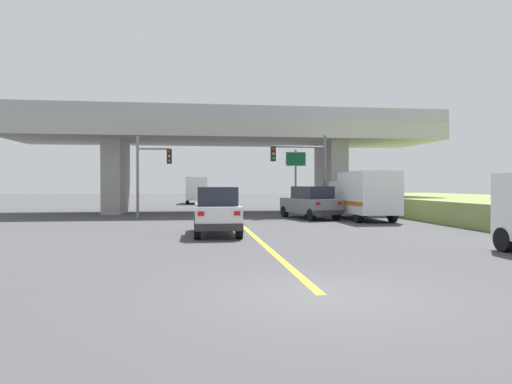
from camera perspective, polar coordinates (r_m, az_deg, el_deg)
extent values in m
plane|color=#424244|center=(36.21, -3.64, -2.47)|extent=(160.00, 160.00, 0.00)
cube|color=#A8A59E|center=(36.37, -3.65, 7.18)|extent=(32.10, 8.39, 1.30)
cube|color=#9A9891|center=(36.56, -16.79, 1.81)|extent=(1.34, 5.03, 5.46)
cube|color=#9A9891|center=(37.63, 9.13, 1.80)|extent=(1.34, 5.03, 5.46)
cube|color=#9EA0A5|center=(32.51, -3.18, 9.89)|extent=(32.10, 0.20, 0.90)
cube|color=#9EA0A5|center=(40.50, -4.03, 8.09)|extent=(32.10, 0.20, 0.90)
cube|color=yellow|center=(21.17, -0.94, -4.82)|extent=(0.20, 24.76, 0.01)
cube|color=silver|center=(19.85, -4.89, -2.87)|extent=(1.82, 4.62, 0.90)
cube|color=#1E232D|center=(19.47, -4.85, -0.50)|extent=(1.60, 2.54, 0.76)
cube|color=#2D2D30|center=(17.62, -4.57, -4.35)|extent=(1.85, 0.20, 0.28)
cube|color=red|center=(17.49, -6.79, -2.65)|extent=(0.24, 0.06, 0.16)
cube|color=red|center=(17.56, -2.33, -2.63)|extent=(0.24, 0.06, 0.16)
cylinder|color=black|center=(21.62, -7.24, -3.76)|extent=(0.26, 0.72, 0.72)
cylinder|color=black|center=(21.68, -2.95, -3.75)|extent=(0.26, 0.72, 0.72)
cylinder|color=black|center=(18.11, -7.21, -4.66)|extent=(0.26, 0.72, 0.72)
cylinder|color=black|center=(18.19, -2.09, -4.63)|extent=(0.26, 0.72, 0.72)
cube|color=slate|center=(29.30, 6.57, -1.67)|extent=(3.00, 5.09, 0.90)
cube|color=#1E232D|center=(28.96, 6.91, -0.06)|extent=(2.25, 2.95, 0.76)
cube|color=#2D2D30|center=(27.28, 8.88, -2.51)|extent=(1.92, 0.66, 0.28)
cube|color=red|center=(26.84, 7.65, -1.43)|extent=(0.25, 0.12, 0.16)
cube|color=red|center=(27.56, 10.23, -1.38)|extent=(0.25, 0.12, 0.16)
cylinder|color=black|center=(30.59, 3.55, -2.41)|extent=(0.43, 0.76, 0.72)
cylinder|color=black|center=(31.34, 6.36, -2.33)|extent=(0.43, 0.76, 0.72)
cylinder|color=black|center=(27.31, 6.81, -2.80)|extent=(0.43, 0.76, 0.72)
cylinder|color=black|center=(28.15, 9.86, -2.70)|extent=(0.43, 0.76, 0.72)
cube|color=silver|center=(30.99, 11.42, -0.45)|extent=(2.20, 2.00, 1.90)
cube|color=silver|center=(27.90, 13.60, -0.05)|extent=(2.31, 4.57, 2.44)
cube|color=#B26619|center=(27.91, 13.59, -1.30)|extent=(2.33, 4.48, 0.24)
cylinder|color=black|center=(30.72, 9.65, -2.23)|extent=(0.30, 0.90, 0.90)
cylinder|color=black|center=(31.36, 13.15, -2.18)|extent=(0.30, 0.90, 0.90)
cylinder|color=black|center=(26.53, 12.46, -2.73)|extent=(0.30, 0.90, 0.90)
cylinder|color=black|center=(27.27, 16.42, -2.65)|extent=(0.30, 0.90, 0.90)
cylinder|color=black|center=(16.62, 28.21, -5.18)|extent=(0.28, 0.76, 0.76)
cylinder|color=#56595E|center=(30.95, 8.45, 1.93)|extent=(0.18, 0.18, 5.37)
cylinder|color=#56595E|center=(30.62, 5.33, 5.55)|extent=(3.46, 0.12, 0.12)
cube|color=black|center=(30.26, 2.12, 4.70)|extent=(0.32, 0.26, 0.96)
sphere|color=red|center=(30.13, 2.17, 5.29)|extent=(0.16, 0.16, 0.16)
sphere|color=gold|center=(30.11, 2.17, 4.72)|extent=(0.16, 0.16, 0.16)
sphere|color=green|center=(30.09, 2.17, 4.15)|extent=(0.16, 0.16, 0.16)
cylinder|color=slate|center=(30.71, -14.35, 1.79)|extent=(0.18, 0.18, 5.23)
cylinder|color=slate|center=(30.69, -12.49, 5.21)|extent=(2.01, 0.12, 0.12)
cube|color=black|center=(30.59, -10.61, 4.33)|extent=(0.32, 0.26, 0.96)
sphere|color=red|center=(30.46, -10.62, 4.91)|extent=(0.16, 0.16, 0.16)
sphere|color=gold|center=(30.44, -10.62, 4.34)|extent=(0.16, 0.16, 0.16)
sphere|color=green|center=(30.42, -10.62, 3.78)|extent=(0.16, 0.16, 0.16)
cylinder|color=slate|center=(34.95, 4.89, 1.30)|extent=(0.14, 0.14, 4.74)
cube|color=#146638|center=(34.95, 4.91, 4.06)|extent=(1.45, 0.08, 0.98)
cube|color=white|center=(34.94, 4.91, 4.06)|extent=(1.53, 0.04, 1.06)
cube|color=silver|center=(55.56, -7.33, 0.13)|extent=(2.20, 2.00, 1.90)
cube|color=silver|center=(52.32, -7.33, 0.42)|extent=(2.31, 4.48, 2.52)
cube|color=#195999|center=(52.32, -7.33, -0.27)|extent=(2.33, 4.39, 0.24)
cylinder|color=black|center=(55.59, -8.36, -0.85)|extent=(0.30, 0.90, 0.90)
cylinder|color=black|center=(55.59, -6.30, -0.85)|extent=(0.30, 0.90, 0.90)
cylinder|color=black|center=(51.23, -8.44, -1.00)|extent=(0.30, 0.90, 0.90)
cylinder|color=black|center=(51.23, -6.21, -0.99)|extent=(0.30, 0.90, 0.90)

